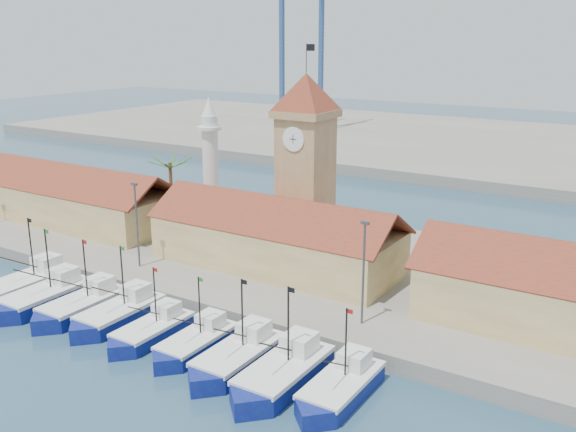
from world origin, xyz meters
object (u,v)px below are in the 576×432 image
Objects in this scene: boat_4 at (150,332)px; minaret at (211,162)px; clock_tower at (306,159)px; boat_0 at (27,285)px.

minaret is at bearing 118.27° from boat_4.
minaret is (-13.80, 25.66, 9.04)m from boat_4.
clock_tower is at bearing 87.09° from boat_4.
clock_tower reaches higher than minaret.
boat_4 is at bearing -61.73° from minaret.
boat_4 is 30.50m from minaret.
boat_4 is 0.39× the size of clock_tower.
clock_tower reaches higher than boat_4.
minaret is (-15.00, 2.00, -2.23)m from clock_tower.
clock_tower reaches higher than boat_0.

